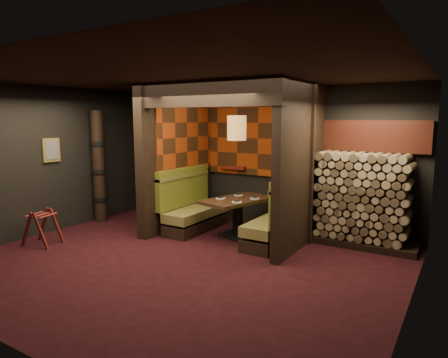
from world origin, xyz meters
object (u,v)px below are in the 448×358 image
booth_bench_left (193,210)px  luggage_rack (42,226)px  totem_column (99,167)px  dining_table (238,211)px  pendant_lamp (237,128)px  firewood_stack (367,200)px  booth_bench_right (279,222)px

booth_bench_left → luggage_rack: size_ratio=2.31×
booth_bench_left → totem_column: (-2.09, -0.55, 0.79)m
dining_table → pendant_lamp: bearing=-90.0°
dining_table → luggage_rack: 3.54m
pendant_lamp → totem_column: bearing=-170.5°
firewood_stack → pendant_lamp: bearing=-161.8°
booth_bench_right → totem_column: totem_column is taller
booth_bench_right → luggage_rack: booth_bench_right is taller
booth_bench_left → totem_column: totem_column is taller
luggage_rack → totem_column: totem_column is taller
pendant_lamp → firewood_stack: pendant_lamp is taller
totem_column → booth_bench_right: bearing=7.9°
dining_table → firewood_stack: firewood_stack is taller
booth_bench_right → firewood_stack: size_ratio=0.92×
dining_table → luggage_rack: (-2.72, -2.26, -0.17)m
dining_table → totem_column: bearing=-169.6°
pendant_lamp → luggage_rack: 3.91m
pendant_lamp → firewood_stack: 2.64m
booth_bench_left → firewood_stack: 3.35m
luggage_rack → pendant_lamp: bearing=39.0°
booth_bench_right → dining_table: bearing=178.4°
booth_bench_left → booth_bench_right: size_ratio=1.00×
booth_bench_left → totem_column: bearing=-165.2°
dining_table → totem_column: totem_column is taller
pendant_lamp → firewood_stack: size_ratio=0.59×
booth_bench_left → dining_table: 1.04m
luggage_rack → dining_table: bearing=39.6°
dining_table → pendant_lamp: size_ratio=1.51×
firewood_stack → booth_bench_left: bearing=-167.8°
booth_bench_left → luggage_rack: booth_bench_left is taller
booth_bench_left → dining_table: bearing=1.3°
booth_bench_right → totem_column: 4.10m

